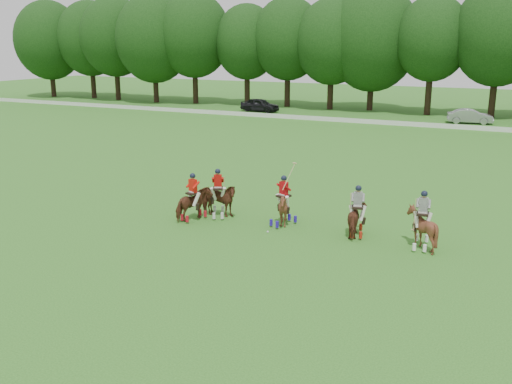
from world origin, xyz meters
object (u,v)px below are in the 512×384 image
at_px(car_left, 260,105).
at_px(polo_stripe_a, 357,218).
at_px(polo_red_c, 283,208).
at_px(polo_red_a, 193,204).
at_px(polo_ball, 268,232).
at_px(polo_red_b, 218,200).
at_px(polo_stripe_b, 422,228).
at_px(car_mid, 470,116).

xyz_separation_m(car_left, polo_stripe_a, (22.59, -38.20, -0.00)).
bearing_deg(car_left, polo_red_c, -149.77).
height_order(polo_red_a, polo_ball, polo_red_a).
xyz_separation_m(car_left, polo_ball, (19.06, -39.48, -0.74)).
xyz_separation_m(polo_red_b, polo_stripe_b, (9.29, -0.17, 0.03)).
relative_size(polo_red_c, polo_ball, 31.40).
height_order(polo_stripe_b, polo_ball, polo_stripe_b).
xyz_separation_m(polo_red_a, polo_ball, (3.81, -0.16, -0.74)).
relative_size(polo_red_b, polo_stripe_a, 1.05).
height_order(car_left, polo_red_a, polo_red_a).
bearing_deg(car_mid, car_left, 80.01).
height_order(polo_red_c, polo_stripe_b, polo_red_c).
bearing_deg(polo_red_c, car_mid, 84.04).
bearing_deg(polo_red_c, polo_red_a, -165.13).
distance_m(polo_red_c, polo_stripe_b, 6.04).
xyz_separation_m(car_mid, polo_ball, (-4.20, -39.48, -0.68)).
bearing_deg(polo_stripe_a, polo_red_c, -179.01).
height_order(car_mid, polo_red_b, polo_red_b).
bearing_deg(polo_red_a, car_left, 111.19).
xyz_separation_m(polo_red_a, polo_red_b, (0.76, 0.96, 0.03)).
xyz_separation_m(polo_red_c, polo_ball, (-0.21, -1.22, -0.77)).
relative_size(car_left, polo_stripe_b, 1.96).
bearing_deg(car_mid, polo_ball, 163.93).
distance_m(car_left, polo_red_b, 41.57).
bearing_deg(polo_red_a, car_mid, 78.49).
distance_m(polo_red_b, polo_red_c, 3.26).
xyz_separation_m(car_mid, polo_stripe_a, (-0.67, -38.20, 0.06)).
relative_size(car_left, polo_red_b, 2.00).
bearing_deg(polo_red_a, polo_red_b, 51.80).
height_order(polo_red_c, polo_ball, polo_red_c).
bearing_deg(car_mid, polo_stripe_b, 173.04).
bearing_deg(car_left, car_mid, -86.50).
xyz_separation_m(car_left, polo_red_c, (19.26, -38.26, 0.04)).
distance_m(car_left, polo_red_a, 42.18).
distance_m(polo_stripe_a, polo_stripe_b, 2.73).
relative_size(car_left, polo_stripe_a, 2.10).
xyz_separation_m(polo_red_a, polo_stripe_b, (10.05, 0.80, 0.06)).
relative_size(polo_red_b, polo_stripe_b, 0.98).
height_order(car_left, polo_ball, car_left).
height_order(car_mid, polo_ball, car_mid).
xyz_separation_m(car_mid, polo_red_b, (-7.25, -38.36, 0.10)).
bearing_deg(polo_stripe_b, polo_stripe_a, 173.08).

